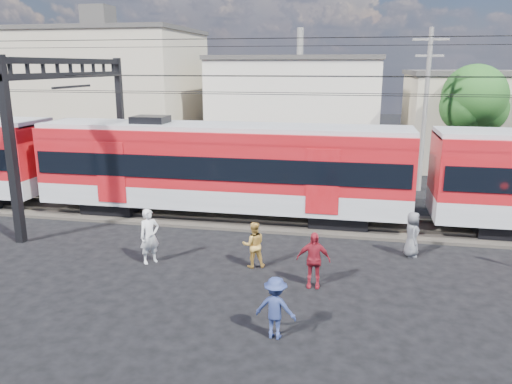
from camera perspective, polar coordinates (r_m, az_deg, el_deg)
ground at (r=14.45m, az=0.16°, el=-13.01°), size 120.00×120.00×0.00m
track_bed at (r=21.76m, az=4.25°, el=-3.32°), size 70.00×3.40×0.12m
rail_near at (r=21.02m, az=4.00°, el=-3.61°), size 70.00×0.12×0.12m
rail_far at (r=22.44m, az=4.50°, el=-2.46°), size 70.00×0.12×0.12m
commuter_train at (r=21.72m, az=-3.41°, el=3.04°), size 50.30×3.08×4.17m
catenary at (r=23.46m, az=-17.30°, el=10.01°), size 70.00×9.30×7.52m
building_west at (r=41.51m, az=-17.00°, el=10.96°), size 14.28×10.20×9.30m
building_midwest at (r=39.96m, az=4.93°, el=9.97°), size 12.24×12.24×7.30m
utility_pole_mid at (r=27.90m, az=18.78°, el=9.24°), size 1.80×0.24×8.50m
tree_near at (r=31.48m, az=23.94°, el=9.50°), size 3.82×3.64×6.72m
pedestrian_a at (r=17.50m, az=-12.07°, el=-4.95°), size 0.81×0.82×1.92m
pedestrian_b at (r=16.81m, az=-0.27°, el=-6.03°), size 0.92×0.81×1.58m
pedestrian_c at (r=12.68m, az=2.24°, el=-13.09°), size 1.10×0.72×1.61m
pedestrian_d at (r=15.42m, az=6.57°, el=-7.70°), size 1.05×0.48×1.76m
pedestrian_e at (r=18.57m, az=17.42°, el=-4.64°), size 0.52×0.80×1.63m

